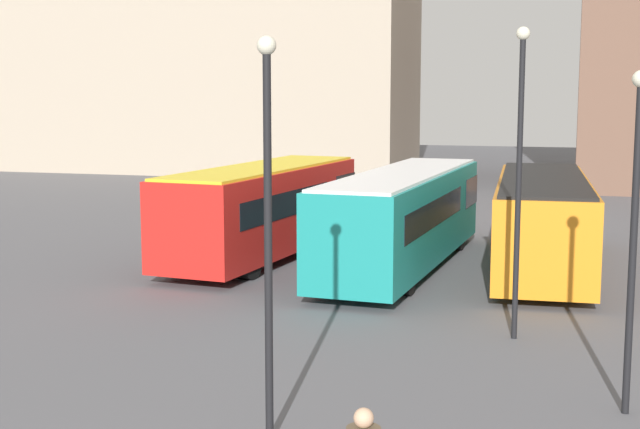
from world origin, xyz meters
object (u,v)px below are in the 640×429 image
Objects in this scene: bus_1 at (404,215)px; lamp_post_0 at (635,215)px; bus_0 at (264,208)px; bus_2 at (542,218)px; lamp_post_2 at (268,210)px; lamp_post_1 at (519,161)px.

lamp_post_0 is (5.80, -11.12, 1.71)m from bus_1.
bus_0 is at bearing 89.79° from bus_1.
lamp_post_0 is (1.82, -12.11, 1.79)m from bus_2.
bus_0 is 1.68× the size of lamp_post_2.
lamp_post_1 is 7.49m from lamp_post_2.
lamp_post_1 is at bearing 116.89° from lamp_post_0.
lamp_post_2 is (5.10, -14.13, 1.93)m from bus_0.
lamp_post_2 reaches higher than bus_1.
bus_2 is 15.35m from lamp_post_2.
bus_1 is 13.99m from lamp_post_2.
bus_0 is 1.81× the size of lamp_post_0.
lamp_post_0 is at bearing 27.49° from lamp_post_2.
lamp_post_2 is (-5.23, -2.72, 0.24)m from lamp_post_0.
bus_2 is 1.66× the size of lamp_post_1.
bus_2 is 1.95× the size of lamp_post_0.
bus_0 is at bearing 91.62° from bus_2.
bus_0 is at bearing 109.85° from lamp_post_2.
bus_1 reaches higher than bus_2.
lamp_post_1 is 1.09× the size of lamp_post_2.
bus_2 is at bearing 88.27° from lamp_post_1.
bus_0 is at bearing 138.36° from lamp_post_1.
bus_2 is at bearing 77.05° from lamp_post_2.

